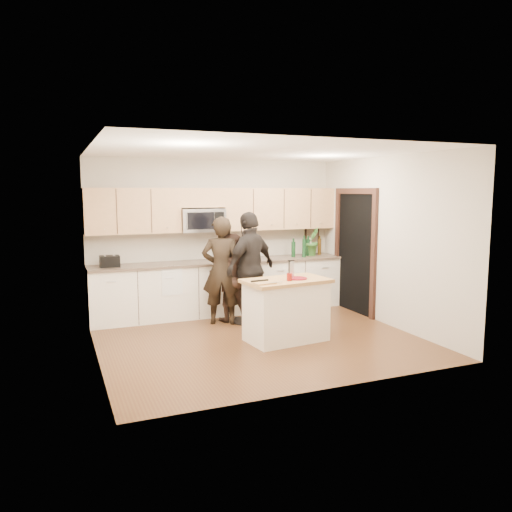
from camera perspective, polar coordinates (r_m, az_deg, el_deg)
name	(u,v)px	position (r m, az deg, el deg)	size (l,w,h in m)	color
floor	(258,339)	(7.40, 0.24, -9.45)	(4.50, 4.50, 0.00)	#52361C
room_shell	(258,221)	(7.09, 0.25, 4.04)	(4.52, 4.02, 2.71)	#B8AF9D
back_cabinetry	(222,287)	(8.83, -3.96, -3.54)	(4.50, 0.66, 0.94)	white
upper_cabinetry	(220,209)	(8.82, -4.13, 5.43)	(4.50, 0.33, 0.75)	tan
microwave	(202,220)	(8.69, -6.20, 4.10)	(0.76, 0.41, 0.40)	silver
doorway	(355,247)	(8.99, 11.26, 0.96)	(0.06, 1.25, 2.20)	black
framed_picture	(312,236)	(9.75, 6.39, 2.29)	(0.30, 0.03, 0.38)	black
dish_towel	(170,273)	(8.34, -9.78, -1.97)	(0.34, 0.60, 0.48)	white
island	(286,310)	(7.23, 3.46, -6.14)	(1.27, 0.83, 0.90)	white
red_plate	(297,278)	(7.18, 4.71, -2.56)	(0.29, 0.29, 0.02)	maroon
box_grater	(291,268)	(7.24, 4.03, -1.39)	(0.08, 0.06, 0.24)	silver
drink_glass	(289,277)	(7.01, 3.83, -2.41)	(0.07, 0.07, 0.11)	maroon
cutting_board	(265,283)	(6.76, 1.01, -3.14)	(0.29, 0.16, 0.02)	#AA8147
tongs	(260,281)	(6.85, 0.41, -2.83)	(0.26, 0.03, 0.02)	black
knife	(275,282)	(6.76, 2.19, -3.03)	(0.22, 0.02, 0.01)	silver
toaster	(110,261)	(8.33, -16.38, -0.58)	(0.31, 0.21, 0.19)	black
bottle_cluster	(306,246)	(9.35, 5.78, 1.10)	(0.67, 0.25, 0.39)	black
orchid	(312,241)	(9.46, 6.43, 1.72)	(0.30, 0.24, 0.54)	#3C762F
woman_left	(222,271)	(8.07, -3.96, -1.67)	(0.64, 0.42, 1.75)	black
woman_center	(230,278)	(8.25, -2.96, -2.47)	(0.71, 0.55, 1.46)	#2F1E17
woman_right	(250,268)	(8.04, -0.64, -1.42)	(1.07, 0.45, 1.83)	black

